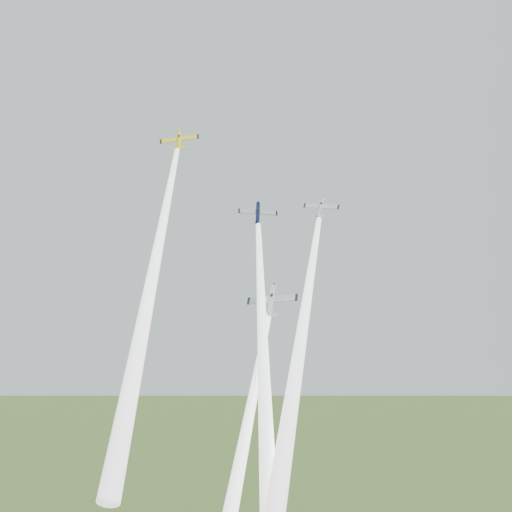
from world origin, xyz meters
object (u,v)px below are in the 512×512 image
Objects in this scene: plane_silver_right at (321,207)px; plane_yellow at (179,140)px; plane_navy at (258,213)px; plane_silver_low at (272,301)px.

plane_yellow is at bearing -176.35° from plane_silver_right.
plane_navy is at bearing -172.74° from plane_silver_right.
plane_silver_right is (11.59, -0.31, 0.72)m from plane_navy.
plane_navy is 1.12× the size of plane_silver_right.
plane_silver_right is at bearing 62.86° from plane_silver_low.
plane_navy is 0.86× the size of plane_silver_low.
plane_silver_low is at bearing -116.77° from plane_silver_right.
plane_yellow is 0.91× the size of plane_silver_low.
plane_yellow is at bearing 162.65° from plane_navy.
plane_silver_low is at bearing -81.65° from plane_navy.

